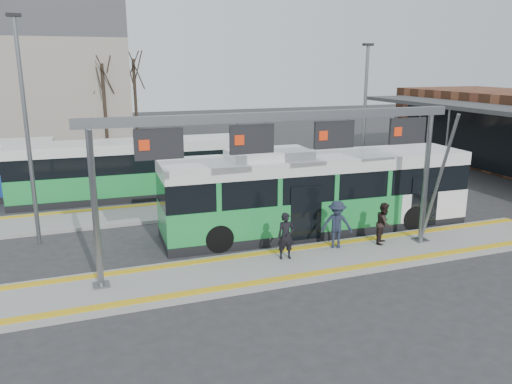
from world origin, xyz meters
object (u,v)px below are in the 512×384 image
hero_bus (316,193)px  passenger_b (384,223)px  gantry (285,144)px  passenger_c (337,224)px  passenger_a (286,236)px

hero_bus → passenger_b: hero_bus is taller
gantry → hero_bus: (2.75, 3.01, -2.67)m
gantry → hero_bus: 4.88m
hero_bus → passenger_c: size_ratio=7.19×
hero_bus → passenger_c: 2.59m
gantry → passenger_b: 5.47m
passenger_c → hero_bus: bearing=107.3°
passenger_c → passenger_a: bearing=-145.0°
passenger_b → passenger_a: bearing=137.7°
hero_bus → passenger_c: bearing=-96.5°
passenger_a → passenger_c: size_ratio=0.92×
hero_bus → passenger_a: bearing=-130.2°
passenger_b → passenger_c: size_ratio=0.88×
gantry → passenger_a: gantry is taller
passenger_a → passenger_c: passenger_c is taller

